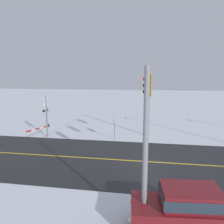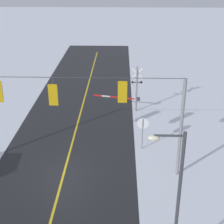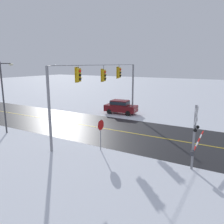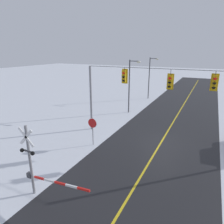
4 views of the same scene
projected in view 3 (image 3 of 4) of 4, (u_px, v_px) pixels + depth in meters
The scene contains 8 objects.
ground_plane at pixel (102, 128), 22.79m from camera, with size 160.00×160.00×0.00m, color silver.
road_asphalt at pixel (58, 121), 25.73m from camera, with size 9.00×80.00×0.01m, color black.
lane_centre_line at pixel (58, 121), 25.73m from camera, with size 0.14×72.00×0.01m, color gold.
signal_span at pixel (102, 85), 21.90m from camera, with size 14.20×0.47×6.22m.
stop_sign at pixel (101, 128), 16.71m from camera, with size 0.80×0.09×2.35m.
railroad_crossing at pixel (195, 137), 13.87m from camera, with size 4.17×0.31×4.00m.
parked_car_maroon at pixel (121, 106), 29.17m from camera, with size 2.14×4.32×1.74m.
streetlamp_near at pixel (5, 91), 20.63m from camera, with size 1.39×0.28×6.50m.
Camera 3 is at (-18.49, -11.84, 6.39)m, focal length 36.57 mm.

